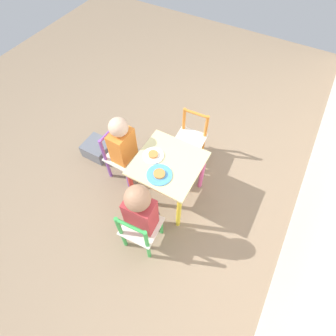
% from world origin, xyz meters
% --- Properties ---
extents(ground_plane, '(6.00, 6.00, 0.00)m').
position_xyz_m(ground_plane, '(0.00, 0.00, 0.00)').
color(ground_plane, '#8C755B').
extents(kids_table, '(0.49, 0.49, 0.48)m').
position_xyz_m(kids_table, '(0.00, 0.00, 0.39)').
color(kids_table, beige).
rests_on(kids_table, ground_plane).
extents(chair_purple, '(0.27, 0.27, 0.50)m').
position_xyz_m(chair_purple, '(-0.01, -0.47, 0.24)').
color(chair_purple, silver).
rests_on(chair_purple, ground_plane).
extents(chair_green, '(0.28, 0.28, 0.50)m').
position_xyz_m(chair_green, '(0.47, 0.03, 0.24)').
color(chair_green, silver).
rests_on(chair_green, ground_plane).
extents(chair_orange, '(0.28, 0.28, 0.50)m').
position_xyz_m(chair_orange, '(-0.47, -0.03, 0.24)').
color(chair_orange, silver).
rests_on(chair_orange, ground_plane).
extents(child_front, '(0.20, 0.21, 0.70)m').
position_xyz_m(child_front, '(-0.01, -0.41, 0.41)').
color(child_front, '#7A6B5B').
rests_on(child_front, ground_plane).
extents(child_right, '(0.22, 0.21, 0.74)m').
position_xyz_m(child_right, '(0.41, 0.03, 0.45)').
color(child_right, '#38383D').
rests_on(child_right, ground_plane).
extents(plate_front, '(0.16, 0.16, 0.03)m').
position_xyz_m(plate_front, '(-0.00, -0.13, 0.49)').
color(plate_front, white).
rests_on(plate_front, kids_table).
extents(plate_right, '(0.19, 0.19, 0.03)m').
position_xyz_m(plate_right, '(0.13, 0.00, 0.49)').
color(plate_right, '#4C9EE0').
rests_on(plate_right, kids_table).
extents(storage_bin, '(0.23, 0.24, 0.14)m').
position_xyz_m(storage_bin, '(-0.07, -0.82, 0.07)').
color(storage_bin, slate).
rests_on(storage_bin, ground_plane).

